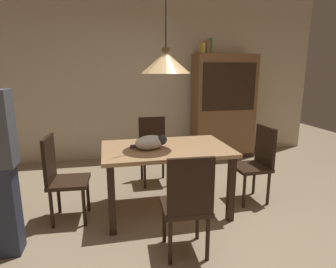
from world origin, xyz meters
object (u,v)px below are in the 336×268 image
(chair_far_back, at_px, (153,147))
(chair_near_front, at_px, (187,202))
(chair_right_side, at_px, (257,160))
(pendant_lamp, at_px, (166,62))
(book_brown_thick, at_px, (206,47))
(cat_sleeping, at_px, (151,142))
(dining_table, at_px, (166,156))
(hutch_bookcase, at_px, (223,109))
(book_yellow_short, at_px, (202,48))
(chair_left_side, at_px, (61,175))
(book_green_slim, at_px, (210,46))

(chair_far_back, relative_size, chair_near_front, 1.00)
(chair_far_back, bearing_deg, chair_right_side, -37.82)
(pendant_lamp, distance_m, book_brown_thick, 2.16)
(pendant_lamp, bearing_deg, cat_sleeping, -165.51)
(chair_right_side, height_order, book_brown_thick, book_brown_thick)
(dining_table, height_order, hutch_bookcase, hutch_bookcase)
(chair_near_front, bearing_deg, hutch_bookcase, 61.68)
(book_yellow_short, bearing_deg, hutch_bookcase, -0.20)
(dining_table, bearing_deg, book_brown_thick, 59.09)
(chair_left_side, height_order, pendant_lamp, pendant_lamp)
(book_brown_thick, xyz_separation_m, book_green_slim, (0.06, 0.00, 0.02))
(dining_table, xyz_separation_m, chair_near_front, (-0.00, -0.88, -0.14))
(chair_far_back, distance_m, book_brown_thick, 2.05)
(chair_far_back, relative_size, chair_left_side, 1.00)
(chair_far_back, distance_m, chair_left_side, 1.43)
(hutch_bookcase, bearing_deg, pendant_lamp, -128.49)
(chair_far_back, distance_m, book_yellow_short, 2.00)
(book_green_slim, bearing_deg, chair_left_side, -141.36)
(chair_right_side, bearing_deg, book_yellow_short, 93.11)
(hutch_bookcase, xyz_separation_m, book_yellow_short, (-0.43, 0.00, 1.05))
(dining_table, distance_m, chair_right_side, 1.14)
(chair_left_side, xyz_separation_m, hutch_bookcase, (2.58, 1.83, 0.38))
(book_brown_thick, bearing_deg, pendant_lamp, -120.91)
(chair_right_side, relative_size, book_yellow_short, 4.65)
(chair_right_side, relative_size, chair_far_back, 1.00)
(cat_sleeping, height_order, book_green_slim, book_green_slim)
(book_brown_thick, bearing_deg, cat_sleeping, -124.11)
(dining_table, distance_m, cat_sleeping, 0.25)
(book_brown_thick, bearing_deg, dining_table, -120.91)
(chair_near_front, distance_m, book_yellow_short, 3.23)
(chair_far_back, bearing_deg, pendant_lamp, -90.00)
(hutch_bookcase, xyz_separation_m, book_brown_thick, (-0.36, 0.00, 1.07))
(chair_left_side, relative_size, book_yellow_short, 4.65)
(chair_left_side, bearing_deg, chair_far_back, 37.74)
(book_yellow_short, bearing_deg, book_green_slim, 0.00)
(dining_table, height_order, cat_sleeping, cat_sleeping)
(pendant_lamp, height_order, book_yellow_short, pendant_lamp)
(chair_left_side, xyz_separation_m, chair_near_front, (1.12, -0.88, 0.00))
(cat_sleeping, distance_m, book_brown_thick, 2.54)
(pendant_lamp, bearing_deg, book_yellow_short, 60.70)
(chair_near_front, bearing_deg, book_green_slim, 66.79)
(dining_table, height_order, book_brown_thick, book_brown_thick)
(dining_table, height_order, chair_far_back, chair_far_back)
(pendant_lamp, bearing_deg, chair_far_back, 90.00)
(pendant_lamp, relative_size, book_green_slim, 5.00)
(chair_far_back, distance_m, chair_near_front, 1.76)
(pendant_lamp, relative_size, book_brown_thick, 5.42)
(book_yellow_short, height_order, book_brown_thick, book_brown_thick)
(cat_sleeping, bearing_deg, chair_near_front, -78.43)
(book_yellow_short, bearing_deg, chair_far_back, -137.13)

